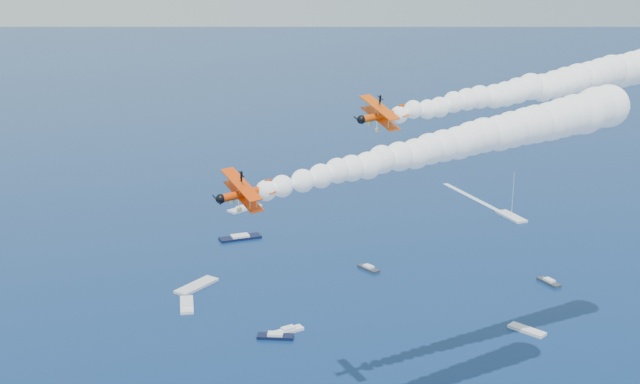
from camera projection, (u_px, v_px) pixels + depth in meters
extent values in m
cube|color=white|center=(511.00, 216.00, 266.96)|extent=(4.97, 13.12, 0.70)
cube|color=#2D313C|center=(368.00, 269.00, 222.27)|extent=(4.70, 7.33, 0.70)
cube|color=white|center=(187.00, 305.00, 199.02)|extent=(4.35, 10.25, 0.70)
cube|color=black|center=(240.00, 238.00, 246.70)|extent=(12.97, 5.17, 0.70)
cube|color=silver|center=(197.00, 286.00, 210.67)|extent=(12.61, 11.39, 0.70)
cube|color=silver|center=(245.00, 208.00, 275.62)|extent=(12.85, 9.48, 0.70)
cube|color=#2E343E|center=(549.00, 282.00, 212.92)|extent=(3.48, 7.41, 0.70)
cube|color=black|center=(275.00, 336.00, 182.44)|extent=(8.64, 5.47, 0.70)
cube|color=silver|center=(527.00, 330.00, 185.57)|extent=(6.67, 8.92, 0.70)
cube|color=white|center=(288.00, 331.00, 185.31)|extent=(7.51, 4.12, 0.70)
cube|color=white|center=(471.00, 197.00, 289.91)|extent=(4.53, 38.05, 0.04)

